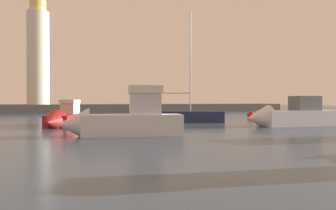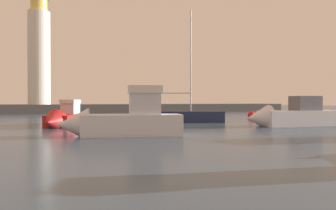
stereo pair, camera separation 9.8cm
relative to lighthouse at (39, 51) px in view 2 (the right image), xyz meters
The scene contains 8 objects.
ground_plane 30.70m from the lighthouse, 73.33° to the right, with size 220.00×220.00×0.00m, color #384C60.
breakwater 12.51m from the lighthouse, ahead, with size 74.09×6.63×1.40m, color #423F3D.
lighthouse is the anchor object (origin of this frame).
motorboat_0 39.79m from the lighthouse, 82.81° to the right, with size 7.12×3.17×3.08m.
motorboat_2 31.45m from the lighthouse, 85.71° to the right, with size 4.13×6.98×2.44m.
motorboat_4 41.74m from the lighthouse, 62.26° to the right, with size 8.34×2.57×2.68m.
sailboat_moored 32.92m from the lighthouse, 66.03° to the right, with size 7.70×4.27×10.36m.
mooring_buoy 35.66m from the lighthouse, 49.65° to the right, with size 0.85×0.85×0.85m, color red.
Camera 2 is at (-7.40, -0.94, 1.96)m, focal length 34.83 mm.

